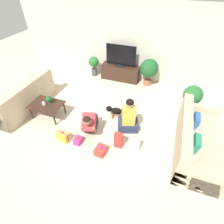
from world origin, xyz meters
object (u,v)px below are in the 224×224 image
(gift_bag_b, at_px, (119,140))
(tabletop_plant, at_px, (49,100))
(person_kneeling, at_px, (90,122))
(gift_box_c, at_px, (101,150))
(person_sitting, at_px, (128,118))
(gift_box_b, at_px, (78,140))
(tv, at_px, (121,57))
(potted_plant_back_left, at_px, (94,64))
(dog, at_px, (114,111))
(sofa_right, at_px, (195,141))
(mug, at_px, (44,104))
(potted_plant_back_right, at_px, (149,69))
(gift_bag_a, at_px, (135,143))
(tv_console, at_px, (120,73))
(potted_plant_corner_right, at_px, (192,97))
(gift_box_a, at_px, (63,136))
(coffee_table, at_px, (47,105))
(sofa_left, at_px, (23,99))

(gift_bag_b, distance_m, tabletop_plant, 2.22)
(person_kneeling, relative_size, gift_box_c, 2.62)
(person_sitting, xyz_separation_m, gift_box_b, (-1.01, -0.86, -0.30))
(tv, distance_m, potted_plant_back_left, 1.12)
(person_kneeling, relative_size, dog, 1.45)
(gift_bag_b, bearing_deg, sofa_right, 16.53)
(gift_box_b, height_order, mug, mug)
(person_kneeling, relative_size, tabletop_plant, 3.53)
(sofa_right, height_order, gift_box_b, sofa_right)
(potted_plant_back_right, xyz_separation_m, mug, (-2.35, -2.70, -0.15))
(person_kneeling, relative_size, gift_bag_a, 2.29)
(tv_console, relative_size, mug, 11.55)
(potted_plant_back_left, height_order, mug, potted_plant_back_left)
(gift_box_b, height_order, gift_box_c, gift_box_c)
(tv_console, bearing_deg, person_kneeling, -87.71)
(sofa_right, height_order, gift_bag_a, sofa_right)
(potted_plant_corner_right, relative_size, gift_box_a, 2.62)
(potted_plant_back_left, height_order, gift_box_c, potted_plant_back_left)
(tv, distance_m, gift_bag_b, 3.29)
(dog, relative_size, gift_bag_b, 1.18)
(gift_bag_a, distance_m, tabletop_plant, 2.59)
(gift_box_a, bearing_deg, dog, 53.26)
(tv_console, xyz_separation_m, potted_plant_corner_right, (2.46, -1.19, 0.28))
(person_sitting, distance_m, gift_bag_a, 0.68)
(coffee_table, xyz_separation_m, potted_plant_back_right, (2.32, 2.65, 0.24))
(sofa_left, distance_m, gift_box_b, 2.30)
(gift_bag_a, bearing_deg, gift_bag_b, -167.43)
(sofa_right, bearing_deg, person_sitting, 84.93)
(coffee_table, height_order, potted_plant_back_left, potted_plant_back_left)
(gift_bag_a, bearing_deg, potted_plant_back_left, 128.94)
(sofa_left, relative_size, person_kneeling, 2.65)
(sofa_right, relative_size, gift_bag_b, 4.52)
(potted_plant_corner_right, height_order, mug, potted_plant_corner_right)
(coffee_table, bearing_deg, person_kneeling, -6.84)
(coffee_table, height_order, gift_box_c, coffee_table)
(dog, bearing_deg, gift_box_a, -46.14)
(gift_box_a, bearing_deg, tabletop_plant, 138.14)
(sofa_left, relative_size, gift_box_b, 9.76)
(coffee_table, xyz_separation_m, mug, (-0.03, -0.05, 0.09))
(person_sitting, distance_m, gift_box_c, 1.07)
(potted_plant_corner_right, height_order, person_kneeling, potted_plant_corner_right)
(tv_console, height_order, potted_plant_back_left, potted_plant_back_left)
(person_kneeling, bearing_deg, mug, 159.31)
(tabletop_plant, bearing_deg, person_kneeling, -10.12)
(tv, relative_size, person_sitting, 1.06)
(potted_plant_corner_right, xyz_separation_m, person_sitting, (-1.46, -1.25, -0.17))
(gift_box_a, height_order, tabletop_plant, tabletop_plant)
(person_sitting, bearing_deg, coffee_table, -12.13)
(dog, bearing_deg, gift_bag_b, 15.62)
(coffee_table, xyz_separation_m, gift_box_c, (1.90, -0.70, -0.29))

